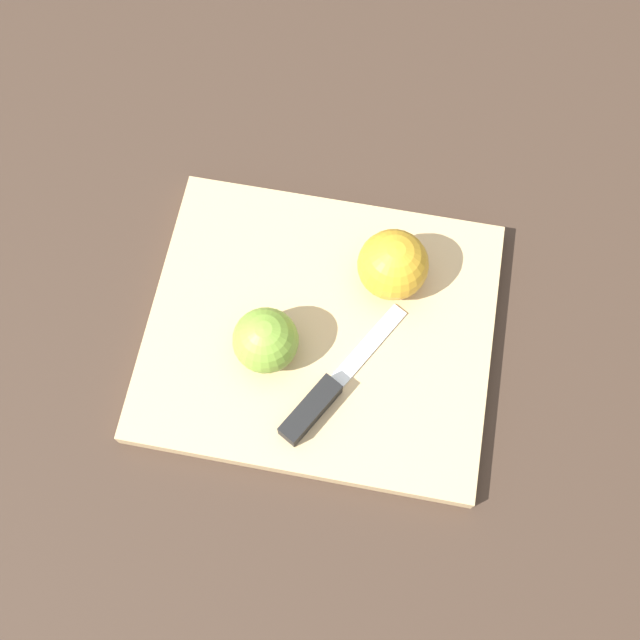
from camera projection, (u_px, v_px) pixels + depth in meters
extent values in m
plane|color=#38281E|center=(320.00, 334.00, 0.78)|extent=(4.00, 4.00, 0.00)
cube|color=tan|center=(320.00, 331.00, 0.77)|extent=(0.37, 0.33, 0.02)
sphere|color=olive|center=(266.00, 340.00, 0.72)|extent=(0.06, 0.06, 0.06)
cylinder|color=beige|center=(265.00, 335.00, 0.72)|extent=(0.06, 0.02, 0.06)
sphere|color=gold|center=(393.00, 265.00, 0.75)|extent=(0.07, 0.07, 0.07)
cylinder|color=beige|center=(399.00, 265.00, 0.75)|extent=(0.01, 0.07, 0.07)
cube|color=silver|center=(368.00, 346.00, 0.75)|extent=(0.07, 0.10, 0.00)
cube|color=black|center=(310.00, 410.00, 0.72)|extent=(0.06, 0.07, 0.02)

